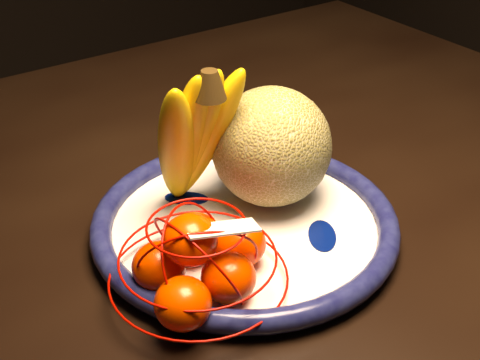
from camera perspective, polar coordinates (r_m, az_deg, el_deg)
dining_table at (r=0.93m, az=-8.69°, el=-5.32°), size 1.56×0.95×0.78m
fruit_bowl at (r=0.79m, az=0.40°, el=-3.75°), size 0.36×0.36×0.03m
cantaloupe at (r=0.80m, az=2.70°, el=2.86°), size 0.15×0.15×0.15m
banana_bunch at (r=0.76m, az=-4.18°, el=4.05°), size 0.14×0.13×0.21m
mandarin_bag at (r=0.69m, az=-3.49°, el=-6.90°), size 0.23×0.23×0.12m
price_tag at (r=0.65m, az=-1.52°, el=-4.16°), size 0.08×0.05×0.01m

